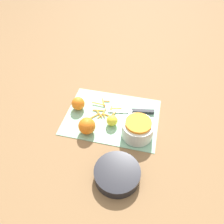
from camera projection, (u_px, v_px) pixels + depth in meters
ground_plane at (112, 117)px, 1.12m from camera, size 4.00×4.00×0.00m
cutting_board at (112, 116)px, 1.11m from camera, size 0.47×0.35×0.01m
bowl_speckled at (138, 129)px, 1.00m from camera, size 0.14×0.14×0.09m
bowl_dark at (117, 174)px, 0.87m from camera, size 0.19×0.19×0.05m
knife at (139, 111)px, 1.12m from camera, size 0.24×0.06×0.02m
orange_left at (87, 126)px, 1.01m from camera, size 0.08×0.08×0.08m
orange_right at (78, 104)px, 1.13m from camera, size 0.07×0.07×0.07m
lemon at (112, 121)px, 1.05m from camera, size 0.05×0.05×0.05m
peel_pile at (105, 111)px, 1.13m from camera, size 0.16×0.17×0.01m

